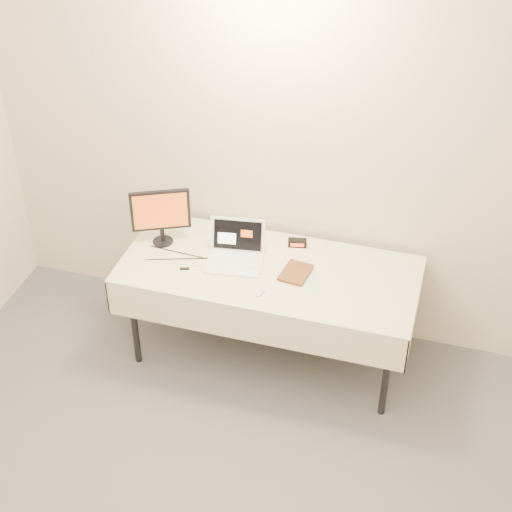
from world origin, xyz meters
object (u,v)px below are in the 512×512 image
(table, at_px, (269,277))
(book, at_px, (284,256))
(monitor, at_px, (161,213))
(laptop, at_px, (236,252))

(table, xyz_separation_m, book, (0.09, 0.01, 0.17))
(monitor, xyz_separation_m, book, (0.83, -0.07, -0.12))
(laptop, bearing_deg, monitor, 166.83)
(monitor, bearing_deg, table, -31.50)
(laptop, xyz_separation_m, monitor, (-0.51, 0.04, 0.17))
(laptop, xyz_separation_m, book, (0.32, -0.03, 0.05))
(table, distance_m, book, 0.19)
(laptop, relative_size, book, 1.75)
(laptop, bearing_deg, book, -13.63)
(table, relative_size, laptop, 4.82)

